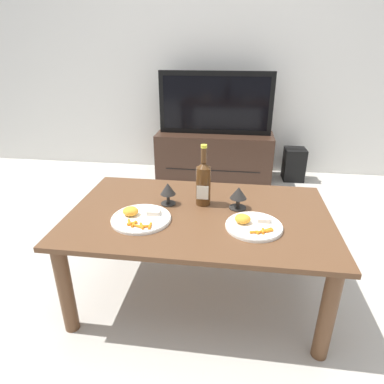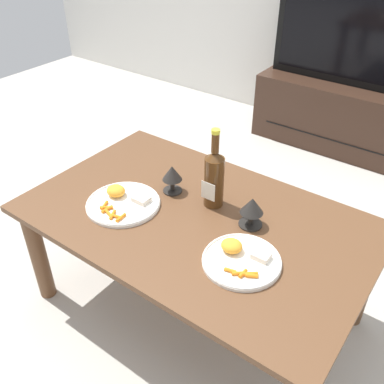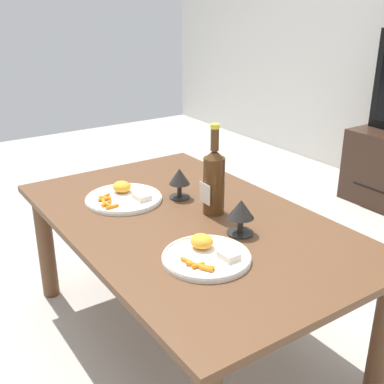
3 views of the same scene
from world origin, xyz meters
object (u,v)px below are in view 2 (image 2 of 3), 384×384
(goblet_left, at_px, (172,175))
(dinner_plate_left, at_px, (123,202))
(goblet_right, at_px, (252,208))
(wine_bottle, at_px, (214,176))
(dining_table, at_px, (196,232))
(dinner_plate_right, at_px, (241,259))
(tv_screen, at_px, (358,39))
(tv_stand, at_px, (341,116))

(goblet_left, xyz_separation_m, dinner_plate_left, (-0.10, -0.19, -0.07))
(goblet_right, bearing_deg, wine_bottle, 171.73)
(dining_table, bearing_deg, dinner_plate_right, -22.85)
(wine_bottle, bearing_deg, goblet_right, -8.27)
(tv_screen, height_order, goblet_right, tv_screen)
(dinner_plate_left, relative_size, dinner_plate_right, 1.10)
(dining_table, relative_size, goblet_right, 10.99)
(tv_screen, relative_size, dinner_plate_right, 4.18)
(goblet_left, relative_size, goblet_right, 1.01)
(dinner_plate_left, bearing_deg, dining_table, 22.31)
(goblet_left, relative_size, dinner_plate_left, 0.41)
(dinner_plate_right, bearing_deg, tv_stand, 99.34)
(tv_screen, bearing_deg, dinner_plate_left, -96.64)
(tv_screen, xyz_separation_m, dinner_plate_left, (-0.22, -1.91, -0.24))
(goblet_left, bearing_deg, dinner_plate_left, -117.84)
(wine_bottle, xyz_separation_m, dinner_plate_left, (-0.28, -0.21, -0.12))
(goblet_left, height_order, goblet_right, same)
(tv_stand, distance_m, wine_bottle, 1.75)
(wine_bottle, height_order, dinner_plate_left, wine_bottle)
(tv_screen, relative_size, goblet_left, 9.22)
(goblet_right, distance_m, dinner_plate_right, 0.21)
(dining_table, relative_size, wine_bottle, 4.03)
(tv_screen, height_order, dinner_plate_right, tv_screen)
(tv_screen, xyz_separation_m, goblet_right, (0.24, -1.72, -0.17))
(wine_bottle, height_order, dinner_plate_right, wine_bottle)
(goblet_right, relative_size, dinner_plate_right, 0.45)
(tv_screen, distance_m, goblet_right, 1.75)
(dining_table, xyz_separation_m, tv_screen, (-0.05, 1.80, 0.33))
(dinner_plate_left, bearing_deg, tv_screen, 83.36)
(tv_screen, distance_m, goblet_left, 1.73)
(wine_bottle, distance_m, dinner_plate_left, 0.37)
(dining_table, distance_m, tv_screen, 1.83)
(dinner_plate_right, bearing_deg, dinner_plate_left, -179.94)
(dining_table, relative_size, tv_stand, 1.12)
(tv_stand, bearing_deg, dinner_plate_left, -96.63)
(goblet_right, height_order, dinner_plate_left, goblet_right)
(dinner_plate_left, xyz_separation_m, dinner_plate_right, (0.54, 0.00, 0.00))
(tv_stand, bearing_deg, goblet_right, -82.01)
(wine_bottle, relative_size, goblet_right, 2.73)
(tv_stand, relative_size, dinner_plate_left, 4.03)
(dining_table, height_order, tv_screen, tv_screen)
(tv_stand, relative_size, tv_screen, 1.06)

